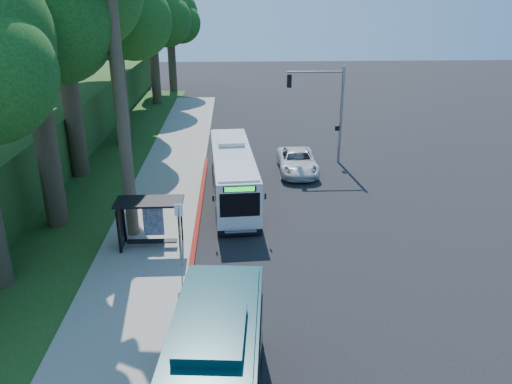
{
  "coord_description": "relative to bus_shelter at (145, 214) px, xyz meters",
  "views": [
    {
      "loc": [
        -2.99,
        -24.93,
        11.61
      ],
      "look_at": [
        -1.75,
        1.0,
        1.3
      ],
      "focal_mm": 35.0,
      "sensor_mm": 36.0,
      "label": 1
    }
  ],
  "objects": [
    {
      "name": "tree_0",
      "position": [
        -5.14,
        2.84,
        9.4
      ],
      "size": [
        8.4,
        8.0,
        15.7
      ],
      "color": "#382B1E",
      "rests_on": "ground"
    },
    {
      "name": "sidewalk",
      "position": [
        -0.04,
        2.86,
        -1.75
      ],
      "size": [
        4.5,
        70.0,
        0.12
      ],
      "primitive_type": "cube",
      "color": "gray",
      "rests_on": "ground"
    },
    {
      "name": "tree_5",
      "position": [
        -3.16,
        42.84,
        7.16
      ],
      "size": [
        7.35,
        7.0,
        12.86
      ],
      "color": "#382B1E",
      "rests_on": "ground"
    },
    {
      "name": "white_bus",
      "position": [
        4.22,
        6.37,
        -0.22
      ],
      "size": [
        2.98,
        11.02,
        3.25
      ],
      "rotation": [
        0.0,
        0.0,
        0.06
      ],
      "color": "silver",
      "rests_on": "ground"
    },
    {
      "name": "red_curb",
      "position": [
        2.26,
        -1.14,
        -1.74
      ],
      "size": [
        0.25,
        30.0,
        0.13
      ],
      "primitive_type": "cube",
      "color": "maroon",
      "rests_on": "ground"
    },
    {
      "name": "traffic_signal_pole",
      "position": [
        11.04,
        12.86,
        2.62
      ],
      "size": [
        4.1,
        0.3,
        7.0
      ],
      "color": "gray",
      "rests_on": "ground"
    },
    {
      "name": "tree_2",
      "position": [
        -4.64,
        18.84,
        8.67
      ],
      "size": [
        8.82,
        8.4,
        15.12
      ],
      "color": "#382B1E",
      "rests_on": "ground"
    },
    {
      "name": "pickup",
      "position": [
        8.73,
        10.83,
        -1.03
      ],
      "size": [
        2.66,
        5.61,
        1.55
      ],
      "primitive_type": "imported",
      "rotation": [
        0.0,
        0.0,
        -0.02
      ],
      "color": "silver",
      "rests_on": "ground"
    },
    {
      "name": "ground",
      "position": [
        7.26,
        2.86,
        -1.81
      ],
      "size": [
        140.0,
        140.0,
        0.0
      ],
      "primitive_type": "plane",
      "color": "black",
      "rests_on": "ground"
    },
    {
      "name": "stop_sign_pole",
      "position": [
        1.86,
        -2.14,
        0.28
      ],
      "size": [
        0.35,
        0.06,
        3.17
      ],
      "color": "gray",
      "rests_on": "ground"
    },
    {
      "name": "grass_verge",
      "position": [
        -5.74,
        7.86,
        -1.78
      ],
      "size": [
        8.0,
        70.0,
        0.06
      ],
      "primitive_type": "cube",
      "color": "#234719",
      "rests_on": "ground"
    },
    {
      "name": "bus_shelter",
      "position": [
        0.0,
        0.0,
        0.0
      ],
      "size": [
        3.2,
        1.51,
        2.55
      ],
      "color": "black",
      "rests_on": "ground"
    },
    {
      "name": "tree_4",
      "position": [
        -4.14,
        34.84,
        7.92
      ],
      "size": [
        8.4,
        8.0,
        14.14
      ],
      "color": "#382B1E",
      "rests_on": "ground"
    }
  ]
}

